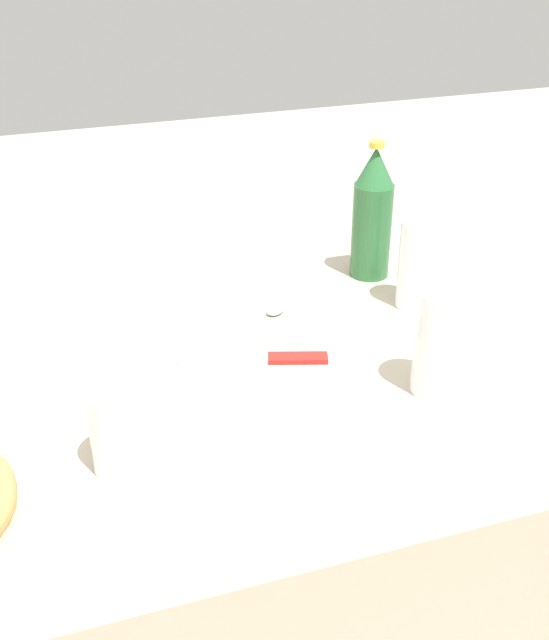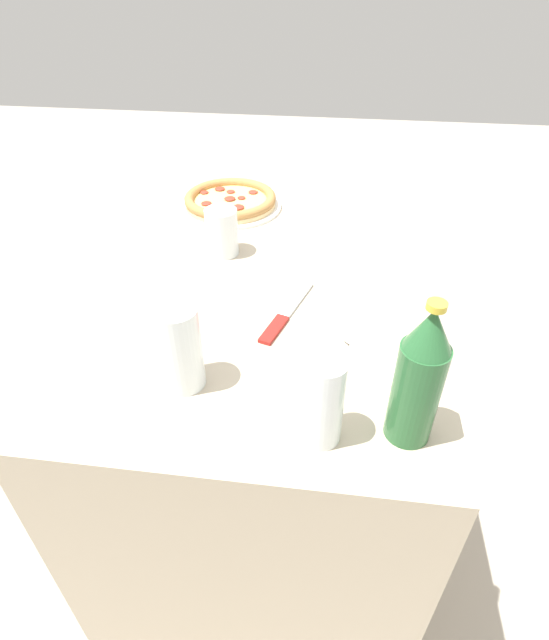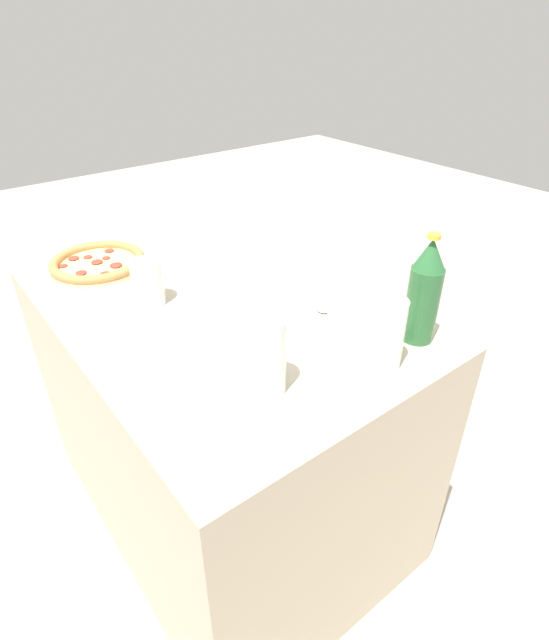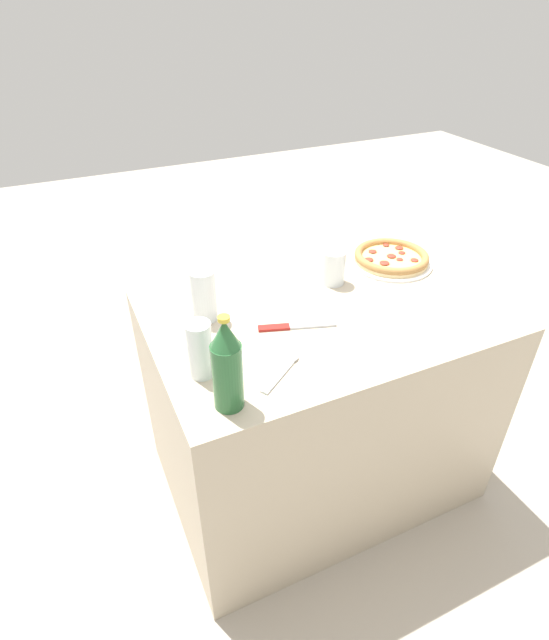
{
  "view_description": "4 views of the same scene",
  "coord_description": "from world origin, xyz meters",
  "px_view_note": "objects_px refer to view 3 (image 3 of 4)",
  "views": [
    {
      "loc": [
        0.17,
        0.91,
        1.39
      ],
      "look_at": [
        -0.15,
        -0.06,
        0.81
      ],
      "focal_mm": 45.0,
      "sensor_mm": 36.0,
      "label": 1
    },
    {
      "loc": [
        -0.92,
        -0.13,
        1.35
      ],
      "look_at": [
        -0.19,
        -0.04,
        0.78
      ],
      "focal_mm": 28.0,
      "sensor_mm": 36.0,
      "label": 2
    },
    {
      "loc": [
        -0.93,
        0.54,
        1.36
      ],
      "look_at": [
        -0.19,
        -0.03,
        0.78
      ],
      "focal_mm": 28.0,
      "sensor_mm": 36.0,
      "label": 3
    },
    {
      "loc": [
        -0.66,
        -1.08,
        1.55
      ],
      "look_at": [
        -0.18,
        -0.04,
        0.78
      ],
      "focal_mm": 28.0,
      "sensor_mm": 36.0,
      "label": 4
    }
  ],
  "objects_px": {
    "pizza_veggie": "(98,264)",
    "glass_lemonade": "(148,285)",
    "glass_orange_juice": "(388,336)",
    "knife": "(263,317)",
    "glass_mango_juice": "(267,360)",
    "spoon": "(344,313)",
    "beer_bottle": "(424,292)"
  },
  "relations": [
    {
      "from": "glass_orange_juice",
      "to": "knife",
      "type": "distance_m",
      "value": 0.31
    },
    {
      "from": "spoon",
      "to": "glass_orange_juice",
      "type": "bearing_deg",
      "value": 158.83
    },
    {
      "from": "pizza_veggie",
      "to": "glass_lemonade",
      "type": "relative_size",
      "value": 2.55
    },
    {
      "from": "pizza_veggie",
      "to": "beer_bottle",
      "type": "distance_m",
      "value": 0.87
    },
    {
      "from": "glass_mango_juice",
      "to": "knife",
      "type": "bearing_deg",
      "value": -35.35
    },
    {
      "from": "spoon",
      "to": "glass_lemonade",
      "type": "bearing_deg",
      "value": 45.0
    },
    {
      "from": "glass_mango_juice",
      "to": "glass_lemonade",
      "type": "height_order",
      "value": "glass_mango_juice"
    },
    {
      "from": "pizza_veggie",
      "to": "beer_bottle",
      "type": "xyz_separation_m",
      "value": [
        -0.75,
        -0.42,
        0.1
      ]
    },
    {
      "from": "glass_mango_juice",
      "to": "glass_orange_juice",
      "type": "relative_size",
      "value": 1.03
    },
    {
      "from": "glass_lemonade",
      "to": "knife",
      "type": "height_order",
      "value": "glass_lemonade"
    },
    {
      "from": "glass_orange_juice",
      "to": "knife",
      "type": "relative_size",
      "value": 0.69
    },
    {
      "from": "glass_lemonade",
      "to": "beer_bottle",
      "type": "distance_m",
      "value": 0.64
    },
    {
      "from": "glass_lemonade",
      "to": "glass_orange_juice",
      "type": "bearing_deg",
      "value": -153.54
    },
    {
      "from": "glass_mango_juice",
      "to": "glass_orange_juice",
      "type": "bearing_deg",
      "value": -110.03
    },
    {
      "from": "pizza_veggie",
      "to": "glass_mango_juice",
      "type": "xyz_separation_m",
      "value": [
        -0.69,
        -0.06,
        0.05
      ]
    },
    {
      "from": "pizza_veggie",
      "to": "glass_orange_juice",
      "type": "distance_m",
      "value": 0.83
    },
    {
      "from": "glass_orange_juice",
      "to": "beer_bottle",
      "type": "distance_m",
      "value": 0.14
    },
    {
      "from": "glass_mango_juice",
      "to": "spoon",
      "type": "bearing_deg",
      "value": -71.21
    },
    {
      "from": "beer_bottle",
      "to": "spoon",
      "type": "height_order",
      "value": "beer_bottle"
    },
    {
      "from": "beer_bottle",
      "to": "knife",
      "type": "height_order",
      "value": "beer_bottle"
    },
    {
      "from": "glass_lemonade",
      "to": "knife",
      "type": "bearing_deg",
      "value": -142.44
    },
    {
      "from": "glass_orange_juice",
      "to": "glass_mango_juice",
      "type": "bearing_deg",
      "value": 69.97
    },
    {
      "from": "glass_mango_juice",
      "to": "glass_orange_juice",
      "type": "xyz_separation_m",
      "value": [
        -0.09,
        -0.23,
        0.0
      ]
    },
    {
      "from": "pizza_veggie",
      "to": "glass_mango_juice",
      "type": "height_order",
      "value": "glass_mango_juice"
    },
    {
      "from": "beer_bottle",
      "to": "glass_mango_juice",
      "type": "bearing_deg",
      "value": 80.32
    },
    {
      "from": "glass_lemonade",
      "to": "beer_bottle",
      "type": "bearing_deg",
      "value": -141.99
    },
    {
      "from": "pizza_veggie",
      "to": "beer_bottle",
      "type": "bearing_deg",
      "value": -150.61
    },
    {
      "from": "knife",
      "to": "glass_lemonade",
      "type": "bearing_deg",
      "value": 37.56
    },
    {
      "from": "glass_mango_juice",
      "to": "glass_lemonade",
      "type": "relative_size",
      "value": 1.39
    },
    {
      "from": "beer_bottle",
      "to": "spoon",
      "type": "bearing_deg",
      "value": 18.98
    },
    {
      "from": "glass_mango_juice",
      "to": "knife",
      "type": "xyz_separation_m",
      "value": [
        0.21,
        -0.15,
        -0.07
      ]
    },
    {
      "from": "glass_mango_juice",
      "to": "beer_bottle",
      "type": "height_order",
      "value": "beer_bottle"
    }
  ]
}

